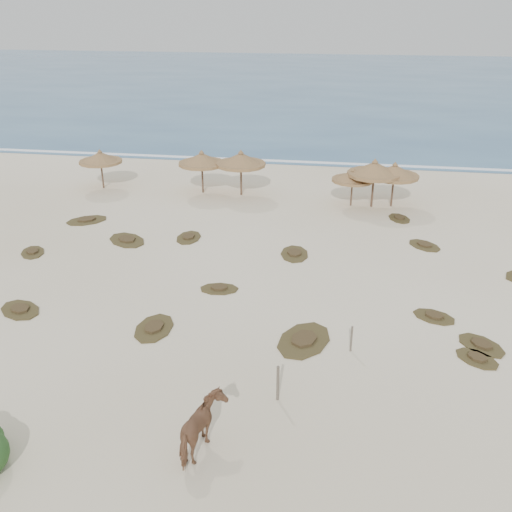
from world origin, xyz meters
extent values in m
plane|color=#F3E5C8|center=(0.00, 0.00, 0.00)|extent=(160.00, 160.00, 0.00)
cube|color=#2A5480|center=(0.00, 75.00, 0.00)|extent=(200.00, 100.00, 0.01)
cube|color=white|center=(0.00, 26.00, 0.00)|extent=(70.00, 0.60, 0.01)
cylinder|color=brown|center=(-13.03, 17.09, 1.01)|extent=(0.11, 0.11, 2.01)
cylinder|color=#966E44|center=(-13.03, 17.09, 1.84)|extent=(3.27, 3.27, 0.17)
cone|color=#966E44|center=(-13.03, 17.09, 2.16)|extent=(3.16, 3.16, 0.72)
cone|color=#966E44|center=(-13.03, 17.09, 2.59)|extent=(0.34, 0.34, 0.21)
cylinder|color=brown|center=(-6.03, 17.16, 1.08)|extent=(0.12, 0.12, 2.16)
cylinder|color=#966E44|center=(-6.03, 17.16, 1.98)|extent=(3.70, 3.70, 0.19)
cone|color=#966E44|center=(-6.03, 17.16, 2.32)|extent=(3.58, 3.58, 0.77)
cone|color=#966E44|center=(-6.03, 17.16, 2.78)|extent=(0.37, 0.37, 0.23)
cylinder|color=brown|center=(-3.40, 17.06, 1.13)|extent=(0.13, 0.13, 2.27)
cylinder|color=#966E44|center=(-3.40, 17.06, 2.07)|extent=(3.42, 3.42, 0.19)
cone|color=#966E44|center=(-3.40, 17.06, 2.43)|extent=(3.30, 3.30, 0.81)
cone|color=#966E44|center=(-3.40, 17.06, 2.92)|extent=(0.39, 0.39, 0.24)
cylinder|color=brown|center=(3.79, 16.05, 0.91)|extent=(0.10, 0.10, 1.81)
cylinder|color=#966E44|center=(3.79, 16.05, 1.66)|extent=(3.43, 3.43, 0.16)
cone|color=#966E44|center=(3.79, 16.05, 1.94)|extent=(3.32, 3.32, 0.65)
cone|color=#966E44|center=(3.79, 16.05, 2.33)|extent=(0.31, 0.31, 0.19)
cylinder|color=brown|center=(5.06, 16.03, 1.15)|extent=(0.13, 0.13, 2.29)
cylinder|color=#966E44|center=(5.06, 16.03, 2.10)|extent=(4.08, 4.08, 0.20)
cone|color=#966E44|center=(5.06, 16.03, 2.46)|extent=(3.94, 3.94, 0.82)
cone|color=#966E44|center=(5.06, 16.03, 2.95)|extent=(0.39, 0.39, 0.24)
cylinder|color=brown|center=(6.29, 16.32, 1.06)|extent=(0.12, 0.12, 2.13)
cylinder|color=#966E44|center=(6.29, 16.32, 1.94)|extent=(3.60, 3.60, 0.18)
cone|color=#966E44|center=(6.29, 16.32, 2.28)|extent=(3.48, 3.48, 0.76)
cone|color=#966E44|center=(6.29, 16.32, 2.73)|extent=(0.36, 0.36, 0.22)
imported|color=brown|center=(-0.20, -6.27, 0.84)|extent=(1.20, 2.10, 1.68)
cylinder|color=#685B4E|center=(1.61, -3.60, 0.64)|extent=(0.10, 0.10, 1.28)
cylinder|color=#685B4E|center=(3.92, -0.41, 0.52)|extent=(0.10, 0.10, 1.05)
camera|label=1|loc=(3.28, -18.43, 11.83)|focal=40.00mm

